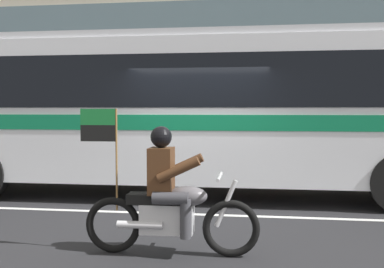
# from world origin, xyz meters

# --- Properties ---
(ground_plane) EXTENTS (60.00, 60.00, 0.00)m
(ground_plane) POSITION_xyz_m (0.00, 0.00, 0.00)
(ground_plane) COLOR black
(sidewalk_curb) EXTENTS (28.00, 3.80, 0.15)m
(sidewalk_curb) POSITION_xyz_m (0.00, 5.10, 0.07)
(sidewalk_curb) COLOR #A39E93
(sidewalk_curb) RESTS_ON ground_plane
(lane_center_stripe) EXTENTS (26.60, 0.14, 0.01)m
(lane_center_stripe) POSITION_xyz_m (0.00, -0.60, 0.00)
(lane_center_stripe) COLOR silver
(lane_center_stripe) RESTS_ON ground_plane
(transit_bus) EXTENTS (13.15, 2.65, 3.22)m
(transit_bus) POSITION_xyz_m (-0.15, 1.19, 1.88)
(transit_bus) COLOR silver
(transit_bus) RESTS_ON ground_plane
(motorcycle_with_rider) EXTENTS (2.20, 0.64, 1.78)m
(motorcycle_with_rider) POSITION_xyz_m (0.04, -2.86, 0.67)
(motorcycle_with_rider) COLOR black
(motorcycle_with_rider) RESTS_ON ground_plane
(fire_hydrant) EXTENTS (0.22, 0.30, 0.75)m
(fire_hydrant) POSITION_xyz_m (1.37, 3.76, 0.52)
(fire_hydrant) COLOR red
(fire_hydrant) RESTS_ON sidewalk_curb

